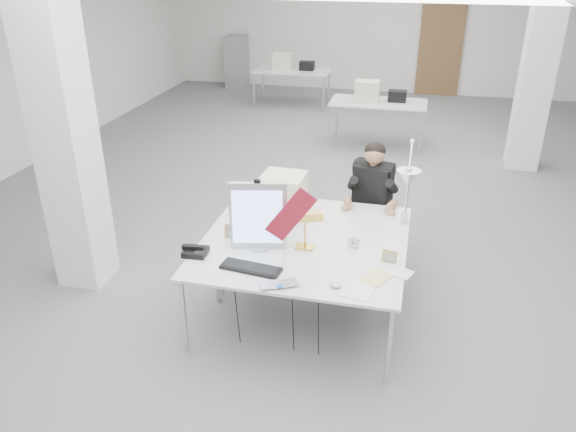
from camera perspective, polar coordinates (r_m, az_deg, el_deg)
name	(u,v)px	position (r m, az deg, el deg)	size (l,w,h in m)	color
room_shell	(348,82)	(6.74, 6.07, 13.38)	(10.04, 14.04, 3.24)	#5C5D5F
desk_main	(294,266)	(4.66, 0.57, -5.09)	(1.80, 0.90, 0.03)	silver
desk_second	(314,219)	(5.43, 2.69, -0.32)	(1.80, 0.90, 0.03)	silver
bg_desk_a	(378,103)	(9.72, 9.17, 11.31)	(1.60, 0.80, 0.03)	silver
bg_desk_b	(292,71)	(12.14, 0.41, 14.53)	(1.60, 0.80, 0.03)	silver
filing_cabinet	(237,62)	(13.99, -5.25, 15.36)	(0.45, 0.55, 1.20)	gray
office_chair	(371,216)	(6.11, 8.41, 0.03)	(0.49, 0.49, 1.01)	black
seated_person	(373,183)	(5.90, 8.61, 3.29)	(0.52, 0.65, 0.97)	black
monitor	(258,216)	(4.77, -3.05, 0.01)	(0.49, 0.05, 0.61)	#B7B7BC
pennant	(291,215)	(4.65, 0.31, 0.13)	(0.46, 0.01, 0.19)	maroon
keyboard	(251,268)	(4.59, -3.79, -5.31)	(0.50, 0.17, 0.02)	black
laptop	(280,288)	(4.34, -0.82, -7.28)	(0.30, 0.19, 0.02)	#B6B6BB
mouse	(335,286)	(4.36, 4.84, -7.06)	(0.09, 0.06, 0.04)	#A7A6AB
bankers_lamp	(305,229)	(4.82, 1.76, -1.33)	(0.32, 0.13, 0.37)	gold
desk_phone	(196,252)	(4.85, -9.37, -3.62)	(0.20, 0.18, 0.05)	black
picture_frame_left	(233,232)	(5.06, -5.62, -1.59)	(0.16, 0.01, 0.12)	#B47A4D
picture_frame_right	(389,256)	(4.75, 10.27, -4.04)	(0.13, 0.01, 0.10)	tan
desk_clock	(353,242)	(4.91, 6.67, -2.66)	(0.10, 0.10, 0.03)	#BCBDC1
paper_stack_a	(359,287)	(4.39, 7.18, -7.21)	(0.23, 0.34, 0.01)	silver
paper_stack_b	(376,277)	(4.53, 8.93, -6.19)	(0.18, 0.25, 0.01)	#DBCA83
paper_stack_c	(398,272)	(4.63, 11.11, -5.58)	(0.22, 0.16, 0.01)	silver
beige_monitor	(283,194)	(5.47, -0.50, 2.29)	(0.41, 0.39, 0.39)	beige
architect_lamp	(407,189)	(5.04, 12.03, 2.70)	(0.24, 0.69, 0.89)	silver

